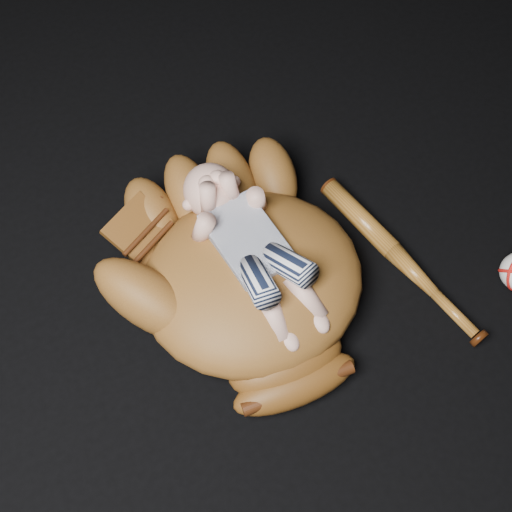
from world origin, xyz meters
name	(u,v)px	position (x,y,z in m)	size (l,w,h in m)	color
baseball_glove	(252,275)	(-0.12, 0.16, 0.09)	(0.48, 0.55, 0.17)	brown
newborn_baby	(256,252)	(-0.11, 0.17, 0.14)	(0.17, 0.36, 0.15)	#D9A08C
baseball_bat	(401,259)	(0.15, 0.10, 0.02)	(0.04, 0.41, 0.04)	brown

